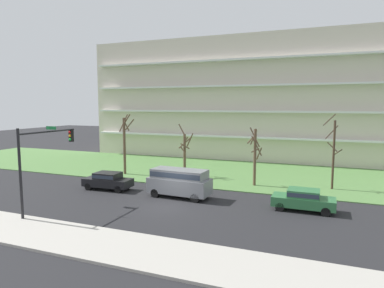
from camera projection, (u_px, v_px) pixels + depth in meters
The scene contains 12 objects.
ground at pixel (168, 206), 25.96m from camera, with size 160.00×160.00×0.00m, color #232326.
sidewalk_curb_near at pixel (104, 244), 18.57m from camera, with size 80.00×4.00×0.15m, color #ADA89E.
grass_lawn_strip at pixel (221, 172), 38.89m from camera, with size 80.00×16.00×0.08m, color #547F42.
apartment_building at pixel (249, 99), 50.93m from camera, with size 45.23×13.11×16.93m.
tree_far_left at pixel (125, 142), 37.23m from camera, with size 1.75×1.51×6.64m.
tree_left at pixel (185, 152), 36.04m from camera, with size 1.89×1.67×5.67m.
tree_center at pixel (255, 154), 31.87m from camera, with size 1.42×1.40×5.60m.
tree_right at pixel (333, 152), 30.49m from camera, with size 1.73×1.62×6.82m.
van_gray_near_left at pixel (179, 181), 28.15m from camera, with size 5.30×2.28×2.36m.
sedan_black_center_left at pixel (108, 180), 30.80m from camera, with size 4.48×2.00×1.57m.
sedan_green_center_right at pixel (303, 199), 24.62m from camera, with size 4.41×1.82×1.57m.
traffic_signal_mast at pixel (41, 154), 23.79m from camera, with size 0.90×5.30×6.13m.
Camera 1 is at (11.05, -22.79, 7.63)m, focal length 31.89 mm.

